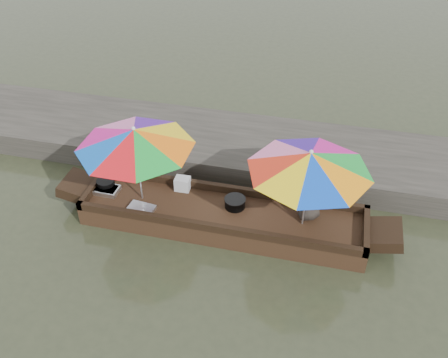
% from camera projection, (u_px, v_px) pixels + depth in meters
% --- Properties ---
extents(water, '(80.00, 80.00, 0.00)m').
position_uv_depth(water, '(223.00, 225.00, 9.23)').
color(water, '#2F3422').
rests_on(water, ground).
extents(dock, '(22.00, 2.20, 0.50)m').
position_uv_depth(dock, '(247.00, 149.00, 10.78)').
color(dock, '#2D2B26').
rests_on(dock, ground).
extents(boat_hull, '(5.15, 1.20, 0.35)m').
position_uv_depth(boat_hull, '(223.00, 218.00, 9.13)').
color(boat_hull, black).
rests_on(boat_hull, water).
extents(cooking_pot, '(0.34, 0.34, 0.18)m').
position_uv_depth(cooking_pot, '(106.00, 184.00, 9.50)').
color(cooking_pot, black).
rests_on(cooking_pot, boat_hull).
extents(tray_crayfish, '(0.49, 0.35, 0.09)m').
position_uv_depth(tray_crayfish, '(106.00, 190.00, 9.43)').
color(tray_crayfish, silver).
rests_on(tray_crayfish, boat_hull).
extents(tray_scallop, '(0.52, 0.39, 0.06)m').
position_uv_depth(tray_scallop, '(141.00, 209.00, 9.01)').
color(tray_scallop, silver).
rests_on(tray_scallop, boat_hull).
extents(charcoal_grill, '(0.37, 0.37, 0.17)m').
position_uv_depth(charcoal_grill, '(235.00, 203.00, 9.05)').
color(charcoal_grill, black).
rests_on(charcoal_grill, boat_hull).
extents(supply_bag, '(0.29, 0.23, 0.26)m').
position_uv_depth(supply_bag, '(183.00, 184.00, 9.44)').
color(supply_bag, silver).
rests_on(supply_bag, boat_hull).
extents(vendor, '(0.63, 0.59, 1.07)m').
position_uv_depth(vendor, '(311.00, 193.00, 8.56)').
color(vendor, '#2F2A25').
rests_on(vendor, boat_hull).
extents(umbrella_bow, '(2.71, 2.71, 1.55)m').
position_uv_depth(umbrella_bow, '(138.00, 164.00, 8.84)').
color(umbrella_bow, yellow).
rests_on(umbrella_bow, boat_hull).
extents(umbrella_stern, '(2.22, 2.22, 1.55)m').
position_uv_depth(umbrella_stern, '(307.00, 189.00, 8.28)').
color(umbrella_stern, green).
rests_on(umbrella_stern, boat_hull).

